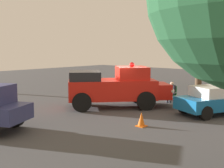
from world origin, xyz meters
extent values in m
plane|color=#424244|center=(0.00, 0.00, 0.00)|extent=(60.00, 60.00, 0.00)
cylinder|color=black|center=(-1.48, 0.14, 0.52)|extent=(0.99, 0.93, 1.04)
cylinder|color=black|center=(-0.16, 1.65, 0.52)|extent=(0.99, 0.93, 1.04)
cylinder|color=black|center=(1.15, -2.17, 0.52)|extent=(0.99, 0.93, 1.04)
cylinder|color=black|center=(2.47, -0.66, 0.52)|extent=(0.99, 0.93, 1.04)
cube|color=red|center=(0.50, -0.26, 1.05)|extent=(5.07, 4.81, 1.10)
cube|color=red|center=(-1.65, 1.62, 0.92)|extent=(1.84, 1.92, 0.84)
cube|color=red|center=(-0.37, 0.50, 1.95)|extent=(2.53, 2.55, 0.76)
cube|color=#232328|center=(1.66, -1.28, 1.80)|extent=(2.57, 2.59, 0.60)
cube|color=silver|center=(-1.98, 1.92, 0.92)|extent=(1.04, 1.16, 0.64)
cube|color=silver|center=(-2.06, 1.98, 0.50)|extent=(1.63, 1.81, 0.24)
sphere|color=white|center=(-2.50, 1.33, 1.00)|extent=(0.37, 0.37, 0.26)
sphere|color=white|center=(-1.47, 2.50, 1.00)|extent=(0.37, 0.37, 0.26)
sphere|color=red|center=(-0.37, 0.50, 2.45)|extent=(0.40, 0.40, 0.28)
cylinder|color=black|center=(-0.88, 3.56, 0.34)|extent=(0.73, 0.52, 0.68)
cylinder|color=black|center=(-0.21, 5.06, 0.34)|extent=(0.73, 0.52, 0.68)
cube|color=#196BAD|center=(-1.87, 4.91, 0.62)|extent=(4.57, 3.37, 0.64)
cube|color=white|center=(-1.59, 4.79, 1.18)|extent=(2.37, 2.21, 0.56)
cylinder|color=black|center=(6.44, -0.58, 0.40)|extent=(0.60, 0.84, 0.80)
cube|color=navy|center=(7.01, 0.26, 0.82)|extent=(1.92, 1.55, 0.64)
cylinder|color=#B7BABF|center=(-2.92, 1.69, 0.22)|extent=(0.03, 0.03, 0.44)
cylinder|color=#B7BABF|center=(-2.93, 1.25, 0.22)|extent=(0.03, 0.03, 0.44)
cylinder|color=#B7BABF|center=(-3.36, 1.70, 0.22)|extent=(0.03, 0.03, 0.44)
cylinder|color=#B7BABF|center=(-3.37, 1.26, 0.22)|extent=(0.03, 0.03, 0.44)
cube|color=#1E7F38|center=(-3.15, 1.47, 0.46)|extent=(0.49, 0.49, 0.04)
cube|color=#1E7F38|center=(-3.39, 1.48, 0.74)|extent=(0.05, 0.48, 0.56)
cube|color=#B7BABF|center=(-3.14, 1.71, 0.62)|extent=(0.44, 0.05, 0.03)
cube|color=#B7BABF|center=(-3.15, 1.23, 0.62)|extent=(0.44, 0.05, 0.03)
cylinder|color=#383842|center=(-2.88, 1.57, 0.23)|extent=(0.13, 0.13, 0.45)
cylinder|color=#383842|center=(-2.88, 1.37, 0.23)|extent=(0.13, 0.13, 0.45)
cube|color=#383842|center=(-3.04, 1.57, 0.51)|extent=(0.44, 0.16, 0.13)
cube|color=#383842|center=(-3.04, 1.37, 0.51)|extent=(0.44, 0.16, 0.13)
cube|color=#26262D|center=(-3.24, 1.48, 0.81)|extent=(0.23, 0.40, 0.54)
sphere|color=beige|center=(-3.22, 1.48, 1.18)|extent=(0.22, 0.22, 0.22)
cylinder|color=#2D334C|center=(-3.64, -2.15, 0.44)|extent=(0.21, 0.21, 0.88)
cylinder|color=#2D334C|center=(-3.45, -2.27, 0.44)|extent=(0.21, 0.21, 0.88)
cube|color=#1E478C|center=(-3.55, -2.21, 1.16)|extent=(0.49, 0.44, 0.56)
cylinder|color=#1E478C|center=(-3.78, -2.07, 1.10)|extent=(0.14, 0.14, 0.60)
cylinder|color=#1E478C|center=(-3.32, -2.35, 1.10)|extent=(0.14, 0.14, 0.60)
sphere|color=brown|center=(-3.55, -2.21, 1.56)|extent=(0.32, 0.32, 0.23)
cylinder|color=brown|center=(-11.18, -0.50, 1.67)|extent=(0.56, 0.56, 3.34)
sphere|color=#336B2D|center=(-11.18, -0.50, 4.77)|extent=(4.11, 4.11, 4.11)
cube|color=orange|center=(2.74, 3.45, 0.02)|extent=(0.40, 0.40, 0.04)
cone|color=orange|center=(2.74, 3.45, 0.33)|extent=(0.32, 0.32, 0.60)
camera|label=1|loc=(12.87, 10.74, 3.40)|focal=46.91mm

